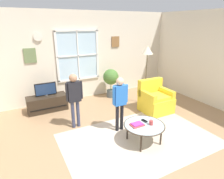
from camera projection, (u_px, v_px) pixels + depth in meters
The scene contains 15 objects.
ground_plane at pixel (131, 142), 4.01m from camera, with size 6.83×6.41×0.02m, color #9E7A56.
back_wall at pixel (81, 56), 6.03m from camera, with size 6.23×0.17×2.72m.
area_rug at pixel (139, 139), 4.09m from camera, with size 3.17×2.09×0.01m, color #C6B29E.
tv_stand at pixel (47, 103), 5.38m from camera, with size 1.07×0.45×0.44m.
television at pixel (46, 89), 5.24m from camera, with size 0.57×0.08×0.38m.
armchair at pixel (155, 100), 5.32m from camera, with size 0.76×0.74×0.87m.
coffee_table at pixel (144, 126), 3.89m from camera, with size 0.84×0.84×0.41m.
book_stack at pixel (137, 124), 3.85m from camera, with size 0.27×0.20×0.04m.
cup at pixel (151, 123), 3.87m from camera, with size 0.08×0.08×0.10m, color #BF3F3F.
remote_near_books at pixel (145, 121), 4.02m from camera, with size 0.04×0.14×0.02m, color black.
remote_near_cup at pixel (144, 121), 4.01m from camera, with size 0.04×0.14×0.02m, color black.
person_black_shirt at pixel (74, 95), 4.33m from camera, with size 0.39×0.18×1.30m.
person_blue_shirt at pixel (120, 98), 4.20m from camera, with size 0.38×0.17×1.26m.
potted_plant_by_window at pixel (111, 79), 6.25m from camera, with size 0.51×0.51×0.95m.
floor_lamp at pixel (147, 56), 5.48m from camera, with size 0.32×0.32×1.74m.
Camera 1 is at (-1.95, -2.84, 2.36)m, focal length 30.69 mm.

